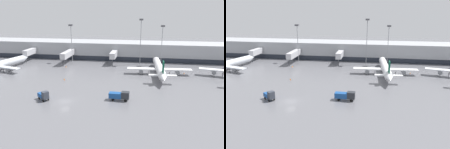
{
  "view_description": "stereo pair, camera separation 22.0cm",
  "coord_description": "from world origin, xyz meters",
  "views": [
    {
      "loc": [
        22.91,
        -56.03,
        25.78
      ],
      "look_at": [
        11.09,
        19.58,
        3.0
      ],
      "focal_mm": 35.0,
      "sensor_mm": 36.0,
      "label": 1
    },
    {
      "loc": [
        23.13,
        -56.0,
        25.78
      ],
      "look_at": [
        11.09,
        19.58,
        3.0
      ],
      "focal_mm": 35.0,
      "sensor_mm": 36.0,
      "label": 2
    }
  ],
  "objects": [
    {
      "name": "service_truck_0",
      "position": [
        -6.34,
        0.16,
        1.51
      ],
      "size": [
        4.28,
        3.82,
        2.91
      ],
      "rotation": [
        0.0,
        0.0,
        5.64
      ],
      "color": "#19478C",
      "rests_on": "ground_plane"
    },
    {
      "name": "traffic_cone_0",
      "position": [
        -7.34,
        19.44,
        0.32
      ],
      "size": [
        0.44,
        0.44,
        0.64
      ],
      "color": "orange",
      "rests_on": "ground_plane"
    },
    {
      "name": "apron_light_mast_2",
      "position": [
        30.41,
        50.73,
        14.83
      ],
      "size": [
        1.8,
        1.8,
        18.87
      ],
      "color": "gray",
      "rests_on": "ground_plane"
    },
    {
      "name": "apron_light_mast_1",
      "position": [
        20.29,
        49.78,
        16.8
      ],
      "size": [
        1.8,
        1.8,
        21.79
      ],
      "color": "gray",
      "rests_on": "ground_plane"
    },
    {
      "name": "service_truck_1",
      "position": [
        15.85,
        3.43,
        1.55
      ],
      "size": [
        6.02,
        2.07,
        2.72
      ],
      "rotation": [
        0.0,
        0.0,
        6.25
      ],
      "color": "#19478C",
      "rests_on": "ground_plane"
    },
    {
      "name": "traffic_cone_1",
      "position": [
        -13.59,
        38.18,
        0.35
      ],
      "size": [
        0.48,
        0.48,
        0.71
      ],
      "color": "orange",
      "rests_on": "ground_plane"
    },
    {
      "name": "parked_jet_1",
      "position": [
        28.72,
        32.71,
        2.76
      ],
      "size": [
        26.32,
        35.39,
        8.34
      ],
      "rotation": [
        0.0,
        0.0,
        1.62
      ],
      "color": "white",
      "rests_on": "ground_plane"
    },
    {
      "name": "traffic_cone_2",
      "position": [
        39.24,
        35.39,
        0.28
      ],
      "size": [
        0.47,
        0.47,
        0.57
      ],
      "color": "orange",
      "rests_on": "ground_plane"
    },
    {
      "name": "terminal_building",
      "position": [
        -0.17,
        61.83,
        4.5
      ],
      "size": [
        160.0,
        30.97,
        9.0
      ],
      "color": "#9EA0A5",
      "rests_on": "ground_plane"
    },
    {
      "name": "apron_light_mast_0",
      "position": [
        -14.23,
        49.48,
        14.85
      ],
      "size": [
        1.8,
        1.8,
        18.89
      ],
      "color": "gray",
      "rests_on": "ground_plane"
    },
    {
      "name": "ground_plane",
      "position": [
        0.0,
        0.0,
        0.0
      ],
      "size": [
        320.0,
        320.0,
        0.0
      ],
      "primitive_type": "plane",
      "color": "slate"
    }
  ]
}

